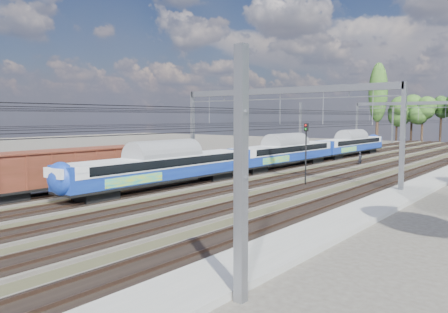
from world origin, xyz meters
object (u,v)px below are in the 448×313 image
Objects in this scene: emu_train at (284,149)px; freight_boxcar at (66,168)px; worker at (360,159)px; signal_near at (306,147)px.

emu_train is 4.41× the size of freight_boxcar.
freight_boxcar is 7.59× the size of worker.
freight_boxcar is at bearing -125.57° from signal_near.
emu_train is at bearing 133.16° from signal_near.
freight_boxcar is at bearing -99.92° from emu_train.
emu_train reaches higher than worker.
signal_near reaches higher than emu_train.
signal_near reaches higher than freight_boxcar.
emu_train is at bearing 166.33° from worker.
emu_train is 13.15m from signal_near.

